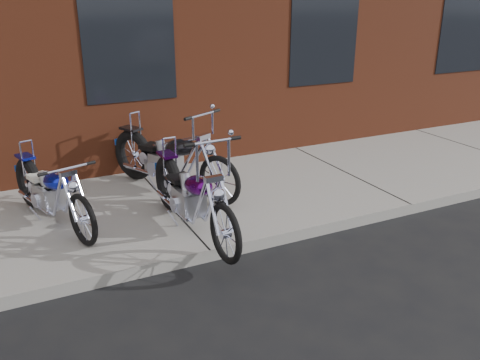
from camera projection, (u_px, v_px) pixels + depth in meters
ground at (210, 262)px, 5.78m from camera, size 120.00×120.00×0.00m
sidewalk at (168, 208)px, 7.02m from camera, size 22.00×3.00×0.15m
chopper_purple at (192, 199)px, 6.06m from camera, size 0.57×2.33×1.30m
chopper_blue at (52, 194)px, 6.28m from camera, size 0.79×2.10×0.94m
chopper_third at (170, 161)px, 7.32m from camera, size 1.20×2.24×1.24m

